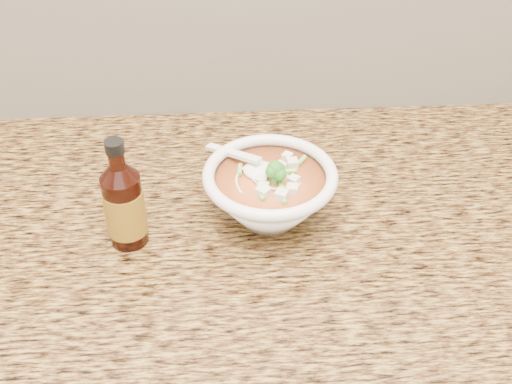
{
  "coord_description": "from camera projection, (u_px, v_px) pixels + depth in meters",
  "views": [
    {
      "loc": [
        0.01,
        0.97,
        1.53
      ],
      "look_at": [
        0.05,
        1.68,
        0.95
      ],
      "focal_mm": 45.0,
      "sensor_mm": 36.0,
      "label": 1
    }
  ],
  "objects": [
    {
      "name": "counter_slab",
      "position": [
        223.0,
        233.0,
        0.96
      ],
      "size": [
        4.0,
        0.68,
        0.04
      ],
      "primitive_type": "cube",
      "color": "olive",
      "rests_on": "cabinet"
    },
    {
      "name": "hot_sauce_bottle",
      "position": [
        124.0,
        205.0,
        0.88
      ],
      "size": [
        0.06,
        0.06,
        0.17
      ],
      "rotation": [
        0.0,
        0.0,
        -0.14
      ],
      "color": "#340D07",
      "rests_on": "counter_slab"
    },
    {
      "name": "soup_bowl",
      "position": [
        270.0,
        194.0,
        0.93
      ],
      "size": [
        0.19,
        0.19,
        0.11
      ],
      "rotation": [
        0.0,
        0.0,
        -0.27
      ],
      "color": "white",
      "rests_on": "counter_slab"
    }
  ]
}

